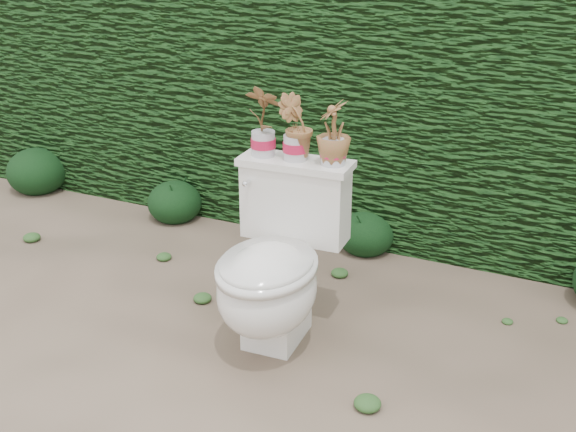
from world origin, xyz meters
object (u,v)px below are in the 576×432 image
at_px(toilet, 275,269).
at_px(potted_plant_left, 263,122).
at_px(potted_plant_center, 296,129).
at_px(potted_plant_right, 334,135).

xyz_separation_m(toilet, potted_plant_left, (-0.16, 0.23, 0.57)).
bearing_deg(potted_plant_center, toilet, 70.35).
xyz_separation_m(toilet, potted_plant_center, (-0.01, 0.24, 0.56)).
xyz_separation_m(potted_plant_center, potted_plant_right, (0.17, 0.01, -0.00)).
relative_size(potted_plant_left, potted_plant_right, 1.15).
height_order(toilet, potted_plant_right, potted_plant_right).
distance_m(potted_plant_left, potted_plant_right, 0.32).
bearing_deg(toilet, potted_plant_center, 90.18).
height_order(potted_plant_center, potted_plant_right, potted_plant_center).
relative_size(potted_plant_left, potted_plant_center, 1.12).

